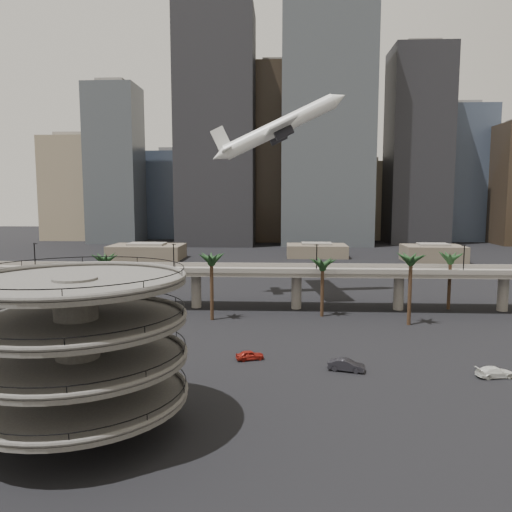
{
  "coord_description": "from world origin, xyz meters",
  "views": [
    {
      "loc": [
        7.61,
        -52.19,
        24.27
      ],
      "look_at": [
        3.54,
        28.0,
        14.72
      ],
      "focal_mm": 35.0,
      "sensor_mm": 36.0,
      "label": 1
    }
  ],
  "objects_px": {
    "parking_ramp": "(77,340)",
    "car_b": "(346,365)",
    "overpass": "(246,275)",
    "car_a": "(250,355)",
    "airborne_jet": "(279,128)",
    "car_c": "(495,372)"
  },
  "relations": [
    {
      "from": "parking_ramp",
      "to": "overpass",
      "type": "bearing_deg",
      "value": 77.57
    },
    {
      "from": "car_a",
      "to": "car_c",
      "type": "xyz_separation_m",
      "value": [
        33.53,
        -5.59,
        0.01
      ]
    },
    {
      "from": "overpass",
      "to": "car_a",
      "type": "bearing_deg",
      "value": -85.06
    },
    {
      "from": "parking_ramp",
      "to": "car_b",
      "type": "height_order",
      "value": "parking_ramp"
    },
    {
      "from": "airborne_jet",
      "to": "car_b",
      "type": "xyz_separation_m",
      "value": [
        9.95,
        -53.3,
        -39.69
      ]
    },
    {
      "from": "airborne_jet",
      "to": "car_a",
      "type": "relative_size",
      "value": 7.94
    },
    {
      "from": "car_b",
      "to": "car_c",
      "type": "bearing_deg",
      "value": -79.13
    },
    {
      "from": "parking_ramp",
      "to": "overpass",
      "type": "relative_size",
      "value": 0.17
    },
    {
      "from": "overpass",
      "to": "airborne_jet",
      "type": "relative_size",
      "value": 3.91
    },
    {
      "from": "airborne_jet",
      "to": "car_c",
      "type": "distance_m",
      "value": 73.93
    },
    {
      "from": "overpass",
      "to": "airborne_jet",
      "type": "bearing_deg",
      "value": 64.04
    },
    {
      "from": "parking_ramp",
      "to": "car_c",
      "type": "bearing_deg",
      "value": 20.33
    },
    {
      "from": "overpass",
      "to": "car_a",
      "type": "relative_size",
      "value": 31.03
    },
    {
      "from": "airborne_jet",
      "to": "car_c",
      "type": "bearing_deg",
      "value": -68.38
    },
    {
      "from": "airborne_jet",
      "to": "car_c",
      "type": "height_order",
      "value": "airborne_jet"
    },
    {
      "from": "overpass",
      "to": "car_a",
      "type": "xyz_separation_m",
      "value": [
        3.03,
        -35.04,
        -6.63
      ]
    },
    {
      "from": "overpass",
      "to": "car_b",
      "type": "bearing_deg",
      "value": -66.74
    },
    {
      "from": "airborne_jet",
      "to": "car_a",
      "type": "xyz_separation_m",
      "value": [
        -3.86,
        -49.19,
        -39.82
      ]
    },
    {
      "from": "car_a",
      "to": "car_c",
      "type": "bearing_deg",
      "value": -118.18
    },
    {
      "from": "airborne_jet",
      "to": "car_a",
      "type": "bearing_deg",
      "value": -101.3
    },
    {
      "from": "airborne_jet",
      "to": "car_b",
      "type": "distance_m",
      "value": 67.2
    },
    {
      "from": "parking_ramp",
      "to": "car_b",
      "type": "distance_m",
      "value": 36.94
    }
  ]
}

